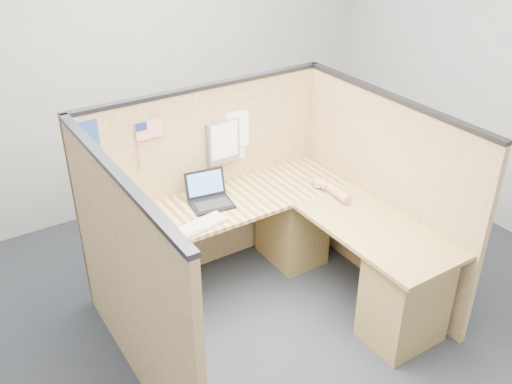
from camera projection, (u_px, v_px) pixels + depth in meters
floor at (278, 329)px, 4.08m from camera, size 5.00×5.00×0.00m
wall_back at (136, 60)px, 5.04m from camera, size 5.00×0.00×5.00m
cubicle_partitions at (246, 212)px, 4.01m from camera, size 2.06×1.83×1.53m
l_desk at (278, 256)px, 4.18m from camera, size 1.95×1.75×0.73m
laptop at (208, 196)px, 4.18m from camera, size 0.33×0.33×0.22m
keyboard at (199, 226)px, 3.90m from camera, size 0.44×0.21×0.03m
mouse at (320, 185)px, 4.39m from camera, size 0.11×0.06×0.04m
hand_forearm at (332, 190)px, 4.29m from camera, size 0.11×0.38×0.08m
blue_poster at (87, 137)px, 3.71m from camera, size 0.17×0.01×0.22m
american_flag at (147, 132)px, 3.92m from camera, size 0.20×0.01×0.35m
file_holder at (223, 142)px, 4.30m from camera, size 0.26×0.05×0.33m
paper_left at (235, 130)px, 4.34m from camera, size 0.23×0.03×0.30m
paper_right at (233, 145)px, 4.39m from camera, size 0.21×0.01×0.27m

